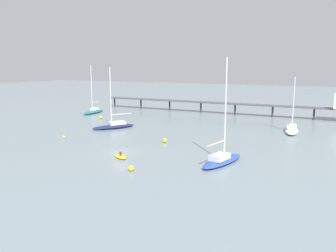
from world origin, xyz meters
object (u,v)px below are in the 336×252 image
sailboat_blue (222,158)px  mooring_buoy_mid (131,168)px  mooring_buoy_outer (101,117)px  mooring_buoy_near (64,137)px  pier (279,102)px  dinghy_yellow (121,156)px  sailboat_navy (114,125)px  sailboat_cream (292,129)px  mooring_buoy_inner (165,140)px  sailboat_teal (94,111)px

sailboat_blue → mooring_buoy_mid: sailboat_blue is taller
mooring_buoy_mid → mooring_buoy_outer: bearing=132.1°
mooring_buoy_near → mooring_buoy_outer: 24.27m
mooring_buoy_mid → pier: bearing=80.2°
dinghy_yellow → mooring_buoy_outer: size_ratio=4.07×
dinghy_yellow → mooring_buoy_outer: bearing=131.6°
sailboat_navy → mooring_buoy_near: (-2.52, -13.09, -0.47)m
sailboat_cream → mooring_buoy_inner: size_ratio=14.09×
mooring_buoy_near → sailboat_navy: bearing=79.1°
sailboat_cream → mooring_buoy_mid: size_ratio=15.00×
sailboat_navy → mooring_buoy_mid: bearing=-51.0°
sailboat_teal → dinghy_yellow: sailboat_teal is taller
pier → mooring_buoy_mid: pier is taller
sailboat_blue → mooring_buoy_inner: (-13.33, 8.32, -0.37)m
sailboat_teal → sailboat_navy: (19.27, -17.13, -0.05)m
sailboat_navy → mooring_buoy_inner: bearing=-25.1°
mooring_buoy_inner → mooring_buoy_outer: (-27.59, 17.39, 0.01)m
pier → mooring_buoy_mid: bearing=-99.8°
pier → sailboat_cream: 20.77m
sailboat_blue → mooring_buoy_mid: size_ratio=19.47×
sailboat_teal → dinghy_yellow: 50.52m
sailboat_navy → mooring_buoy_inner: (16.54, -7.76, -0.32)m
dinghy_yellow → mooring_buoy_inner: size_ratio=4.15×
sailboat_teal → sailboat_cream: sailboat_teal is taller
sailboat_navy → mooring_buoy_outer: sailboat_navy is taller
dinghy_yellow → sailboat_teal: bearing=132.9°
mooring_buoy_inner → mooring_buoy_near: size_ratio=1.62×
sailboat_navy → mooring_buoy_near: 13.34m
mooring_buoy_near → mooring_buoy_outer: mooring_buoy_outer is taller
pier → sailboat_blue: bearing=-90.3°
mooring_buoy_outer → mooring_buoy_mid: mooring_buoy_outer is taller
sailboat_cream → mooring_buoy_inner: bearing=-133.1°
mooring_buoy_outer → mooring_buoy_inner: bearing=-32.2°
sailboat_cream → sailboat_navy: bearing=-160.2°
sailboat_teal → sailboat_navy: size_ratio=1.03×
mooring_buoy_outer → mooring_buoy_mid: 46.54m
mooring_buoy_inner → pier: bearing=71.4°
mooring_buoy_inner → mooring_buoy_near: 19.79m
mooring_buoy_inner → sailboat_blue: bearing=-32.0°
sailboat_teal → dinghy_yellow: size_ratio=4.09×
sailboat_navy → mooring_buoy_near: size_ratio=26.59×
sailboat_blue → mooring_buoy_outer: sailboat_blue is taller
sailboat_teal → mooring_buoy_mid: 57.63m
sailboat_blue → mooring_buoy_outer: (-40.92, 25.71, -0.36)m
sailboat_cream → mooring_buoy_inner: (-19.40, -20.71, -0.25)m
sailboat_teal → mooring_buoy_outer: sailboat_teal is taller
pier → mooring_buoy_inner: size_ratio=90.82×
pier → sailboat_cream: (5.80, -19.66, -3.39)m
sailboat_cream → mooring_buoy_outer: bearing=-176.0°
sailboat_teal → mooring_buoy_outer: (8.22, -7.50, -0.36)m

